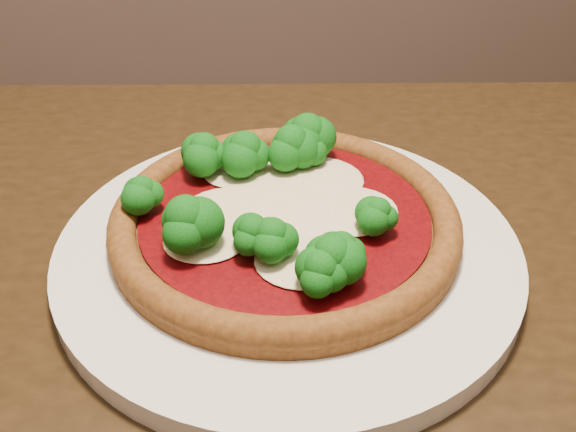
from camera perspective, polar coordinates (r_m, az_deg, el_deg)
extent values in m
cube|color=black|center=(0.49, 0.07, -7.35)|extent=(1.21, 0.84, 0.04)
cylinder|color=silver|center=(0.49, 0.00, -2.95)|extent=(0.35, 0.35, 0.02)
cylinder|color=brown|center=(0.49, -0.27, -0.74)|extent=(0.26, 0.26, 0.01)
torus|color=brown|center=(0.49, -0.27, -0.08)|extent=(0.27, 0.27, 0.02)
cylinder|color=#5F0408|center=(0.49, -0.27, -0.03)|extent=(0.22, 0.22, 0.00)
ellipsoid|color=#F1E3BF|center=(0.53, -4.79, 3.80)|extent=(0.05, 0.05, 0.00)
ellipsoid|color=#F1E3BF|center=(0.49, 5.51, 0.50)|extent=(0.07, 0.07, 0.01)
ellipsoid|color=#F1E3BF|center=(0.49, -1.18, 0.75)|extent=(0.11, 0.10, 0.01)
ellipsoid|color=#F1E3BF|center=(0.44, 1.54, -3.88)|extent=(0.07, 0.06, 0.01)
ellipsoid|color=#F1E3BF|center=(0.54, -1.82, 4.25)|extent=(0.07, 0.06, 0.01)
ellipsoid|color=#F1E3BF|center=(0.49, -5.23, 0.37)|extent=(0.08, 0.07, 0.01)
ellipsoid|color=#F1E3BF|center=(0.52, 2.13, 3.19)|extent=(0.09, 0.08, 0.01)
ellipsoid|color=#F1E3BF|center=(0.46, -7.32, -2.08)|extent=(0.06, 0.06, 0.00)
ellipsoid|color=#137918|center=(0.40, 2.93, -4.77)|extent=(0.04, 0.04, 0.03)
ellipsoid|color=#137918|center=(0.41, 3.94, -3.69)|extent=(0.04, 0.04, 0.04)
ellipsoid|color=#137918|center=(0.53, -7.44, 5.78)|extent=(0.04, 0.04, 0.04)
ellipsoid|color=#137918|center=(0.53, 0.29, 6.37)|extent=(0.05, 0.05, 0.04)
ellipsoid|color=#137918|center=(0.44, -9.04, -0.33)|extent=(0.05, 0.05, 0.04)
ellipsoid|color=#137918|center=(0.49, -12.87, 2.15)|extent=(0.04, 0.04, 0.03)
ellipsoid|color=#137918|center=(0.44, -3.14, -1.42)|extent=(0.04, 0.04, 0.03)
ellipsoid|color=#137918|center=(0.54, 1.73, 7.34)|extent=(0.05, 0.05, 0.04)
ellipsoid|color=#137918|center=(0.52, -3.83, 5.87)|extent=(0.05, 0.05, 0.04)
ellipsoid|color=#137918|center=(0.43, -1.40, -1.78)|extent=(0.04, 0.04, 0.03)
ellipsoid|color=#137918|center=(0.42, 4.73, -2.98)|extent=(0.04, 0.04, 0.03)
ellipsoid|color=#137918|center=(0.46, 7.99, 0.28)|extent=(0.03, 0.03, 0.03)
ellipsoid|color=#137918|center=(0.53, 1.63, 6.09)|extent=(0.04, 0.04, 0.03)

